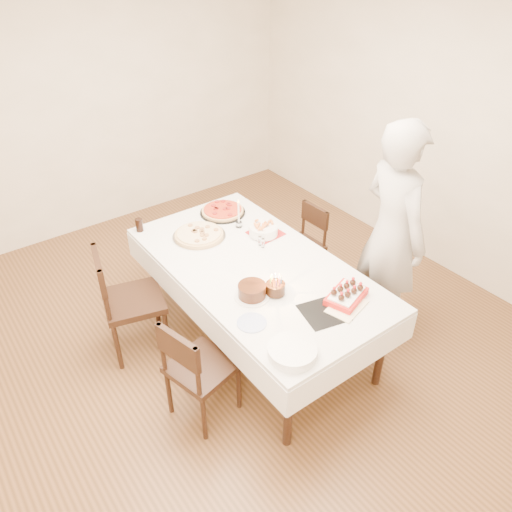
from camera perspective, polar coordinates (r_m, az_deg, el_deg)
floor at (r=4.29m, az=-1.96°, el=-9.10°), size 5.00×5.00×0.00m
wall_back at (r=5.60m, az=-17.72°, el=16.29°), size 4.50×0.04×2.70m
wall_right at (r=5.01m, az=19.95°, el=13.78°), size 0.04×5.00×2.70m
dining_table at (r=4.03m, az=-0.00°, el=-5.42°), size 1.72×2.38×0.75m
chair_right_savory at (r=4.69m, az=5.10°, el=1.06°), size 0.40×0.40×0.77m
chair_left_savory at (r=4.01m, az=-13.81°, el=-4.99°), size 0.60×0.60×0.96m
chair_left_dessert at (r=3.47m, az=-6.18°, el=-12.51°), size 0.53×0.53×0.86m
person at (r=3.99m, az=15.26°, el=2.38°), size 0.57×0.75×1.84m
pizza_white at (r=4.15m, az=-6.52°, el=2.44°), size 0.52×0.52×0.04m
pizza_pepperoni at (r=4.48m, az=-3.83°, el=5.17°), size 0.48×0.48×0.04m
red_placemat at (r=4.18m, az=1.11°, el=2.60°), size 0.26×0.26×0.01m
pasta_bowl at (r=4.14m, az=0.86°, el=3.00°), size 0.27×0.27×0.08m
taper_candle at (r=4.21m, az=-2.00°, el=4.88°), size 0.07×0.07×0.26m
shaker_pair at (r=3.98m, az=0.79°, el=1.49°), size 0.08×0.08×0.08m
cola_glass at (r=4.30m, az=-13.20°, el=3.47°), size 0.07×0.07×0.11m
layer_cake at (r=3.47m, az=-0.46°, el=-4.02°), size 0.30×0.30×0.10m
cake_board at (r=3.40m, az=7.72°, el=-6.47°), size 0.34×0.34×0.01m
birthday_cake at (r=3.48m, az=2.25°, el=-3.27°), size 0.17×0.17×0.14m
strawberry_box at (r=3.51m, az=10.29°, el=-4.43°), size 0.35×0.29×0.08m
box_lid at (r=3.47m, az=10.32°, el=-5.79°), size 0.33×0.26×0.02m
plate_stack at (r=3.07m, az=4.17°, el=-10.84°), size 0.38×0.38×0.06m
china_plate at (r=3.29m, az=-0.48°, el=-7.63°), size 0.22×0.22×0.01m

